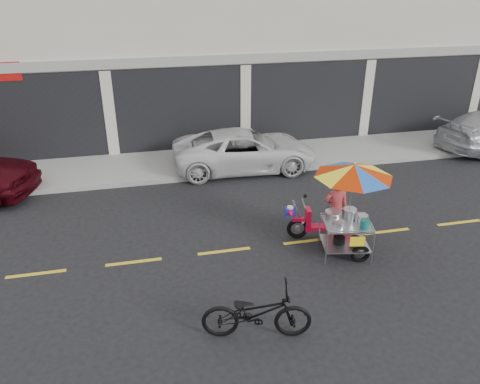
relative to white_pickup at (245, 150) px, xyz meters
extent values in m
plane|color=black|center=(0.44, -4.62, -0.62)|extent=(90.00, 90.00, 0.00)
cube|color=gray|center=(0.44, 0.88, -0.55)|extent=(45.00, 3.00, 0.15)
cube|color=beige|center=(0.44, 5.88, 3.38)|extent=(36.00, 8.00, 8.00)
cube|color=black|center=(0.44, 1.85, 0.83)|extent=(35.28, 0.06, 2.90)
cube|color=gray|center=(0.44, 1.83, 2.48)|extent=(36.00, 0.12, 0.30)
cube|color=gold|center=(0.44, -4.62, -0.62)|extent=(42.00, 0.10, 0.01)
imported|color=silver|center=(0.00, 0.00, 0.00)|extent=(4.57, 2.27, 1.25)
imported|color=black|center=(-1.52, -7.37, -0.13)|extent=(1.97, 1.03, 0.99)
torus|color=black|center=(0.24, -4.42, -0.37)|extent=(0.52, 0.20, 0.51)
torus|color=black|center=(1.57, -4.68, -0.37)|extent=(0.52, 0.20, 0.51)
cylinder|color=#9EA0A5|center=(0.24, -4.42, -0.37)|extent=(0.13, 0.08, 0.13)
cylinder|color=#9EA0A5|center=(1.57, -4.68, -0.37)|extent=(0.13, 0.08, 0.13)
cube|color=red|center=(0.24, -4.42, -0.13)|extent=(0.30, 0.16, 0.07)
cylinder|color=#9EA0A5|center=(0.24, -4.42, 0.01)|extent=(0.33, 0.11, 0.73)
cube|color=red|center=(0.46, -4.46, -0.13)|extent=(0.17, 0.32, 0.54)
cube|color=red|center=(0.86, -4.54, -0.33)|extent=(0.76, 0.39, 0.07)
cube|color=red|center=(1.26, -4.62, -0.13)|extent=(0.71, 0.36, 0.36)
cube|color=black|center=(1.17, -4.60, 0.08)|extent=(0.62, 0.33, 0.09)
cylinder|color=#9EA0A5|center=(0.35, -4.44, 0.28)|extent=(0.13, 0.49, 0.03)
sphere|color=black|center=(0.44, -4.27, 0.39)|extent=(0.09, 0.09, 0.09)
cylinder|color=white|center=(0.35, -4.44, -0.19)|extent=(0.13, 0.13, 0.05)
cube|color=navy|center=(0.05, -4.38, 0.08)|extent=(0.27, 0.24, 0.18)
cylinder|color=white|center=(0.05, -4.38, 0.19)|extent=(0.17, 0.17, 0.05)
cone|color=red|center=(0.02, -4.53, 0.10)|extent=(0.20, 0.23, 0.16)
torus|color=black|center=(1.24, -5.67, -0.43)|extent=(0.42, 0.17, 0.41)
cylinder|color=#9EA0A5|center=(0.47, -5.61, -0.24)|extent=(0.04, 0.04, 0.77)
cylinder|color=#9EA0A5|center=(0.62, -4.81, -0.24)|extent=(0.04, 0.04, 0.77)
cylinder|color=#9EA0A5|center=(1.44, -5.80, -0.24)|extent=(0.04, 0.04, 0.77)
cylinder|color=#9EA0A5|center=(1.60, -5.00, -0.24)|extent=(0.04, 0.04, 0.77)
cube|color=#9EA0A5|center=(1.03, -5.31, -0.35)|extent=(1.13, 0.99, 0.03)
cube|color=#9EA0A5|center=(1.03, -5.31, 0.14)|extent=(1.13, 0.99, 0.04)
cylinder|color=#9EA0A5|center=(0.95, -5.71, 0.20)|extent=(0.98, 0.21, 0.02)
cylinder|color=#9EA0A5|center=(1.11, -4.91, 0.20)|extent=(0.98, 0.21, 0.02)
cylinder|color=#9EA0A5|center=(0.54, -5.21, 0.20)|extent=(0.18, 0.80, 0.02)
cylinder|color=#9EA0A5|center=(1.52, -5.40, 0.20)|extent=(0.18, 0.80, 0.02)
cylinder|color=#9EA0A5|center=(1.11, -4.91, -0.35)|extent=(0.17, 0.67, 0.04)
cylinder|color=#9EA0A5|center=(1.11, -4.91, 0.10)|extent=(0.17, 0.67, 0.04)
cube|color=yellow|center=(1.08, -5.76, -0.04)|extent=(0.31, 0.08, 0.23)
cylinder|color=#B7B7BC|center=(0.80, -5.08, 0.25)|extent=(0.42, 0.42, 0.18)
cylinder|color=#B7B7BC|center=(1.16, -5.13, 0.28)|extent=(0.34, 0.34, 0.23)
cylinder|color=#B7B7BC|center=(1.38, -5.33, 0.24)|extent=(0.26, 0.26, 0.15)
cylinder|color=#B7B7BC|center=(0.78, -5.42, 0.22)|extent=(0.32, 0.32, 0.12)
cylinder|color=#15635F|center=(1.30, -5.59, 0.26)|extent=(0.23, 0.23, 0.20)
cylinder|color=black|center=(0.90, -5.28, -0.26)|extent=(0.30, 0.30, 0.16)
cylinder|color=black|center=(1.25, -5.35, -0.27)|extent=(0.25, 0.25, 0.14)
cylinder|color=#9EA0A5|center=(1.09, -5.23, 0.82)|extent=(0.03, 0.03, 1.35)
sphere|color=#9EA0A5|center=(1.09, -5.23, 1.51)|extent=(0.05, 0.05, 0.05)
imported|color=#B6353B|center=(1.08, -4.58, 0.14)|extent=(0.62, 0.47, 1.53)
camera|label=1|loc=(-3.16, -13.41, 5.13)|focal=35.00mm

